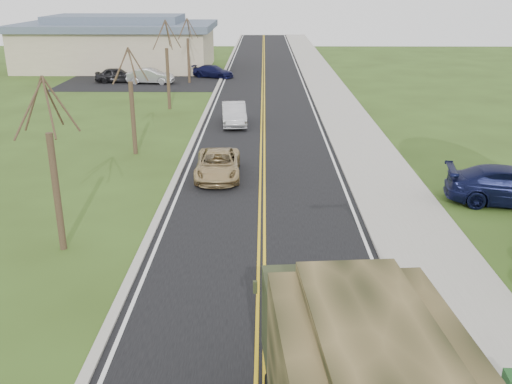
{
  "coord_description": "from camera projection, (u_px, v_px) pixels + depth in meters",
  "views": [
    {
      "loc": [
        0.05,
        -8.12,
        8.79
      ],
      "look_at": [
        -0.21,
        11.0,
        1.8
      ],
      "focal_mm": 40.0,
      "sensor_mm": 36.0,
      "label": 1
    }
  ],
  "objects": [
    {
      "name": "pickup_navy",
      "position": [
        512.0,
        186.0,
        23.97
      ],
      "size": [
        5.73,
        3.11,
        1.58
      ],
      "primitive_type": "imported",
      "rotation": [
        0.0,
        0.0,
        1.4
      ],
      "color": "#0F1337",
      "rests_on": "ground"
    },
    {
      "name": "lot_car_silver",
      "position": [
        150.0,
        76.0,
        53.22
      ],
      "size": [
        4.42,
        1.85,
        1.42
      ],
      "primitive_type": "imported",
      "rotation": [
        0.0,
        0.0,
        1.49
      ],
      "color": "#ACACB1",
      "rests_on": "ground"
    },
    {
      "name": "bare_tree_d",
      "position": [
        188.0,
        55.0,
        53.06
      ],
      "size": [
        1.88,
        2.2,
        5.91
      ],
      "color": "#38281C",
      "rests_on": "ground"
    },
    {
      "name": "lot_car_navy",
      "position": [
        213.0,
        71.0,
        56.73
      ],
      "size": [
        4.52,
        3.18,
        1.21
      ],
      "primitive_type": "imported",
      "rotation": [
        0.0,
        0.0,
        1.18
      ],
      "color": "#0E0F33",
      "rests_on": "ground"
    },
    {
      "name": "curb_right",
      "position": [
        312.0,
        94.0,
        48.14
      ],
      "size": [
        0.3,
        120.0,
        0.12
      ],
      "primitive_type": "cube",
      "color": "#9E998E",
      "rests_on": "ground"
    },
    {
      "name": "bare_tree_c",
      "position": [
        168.0,
        71.0,
        41.72
      ],
      "size": [
        2.04,
        2.39,
        6.42
      ],
      "color": "#38281C",
      "rests_on": "ground"
    },
    {
      "name": "road",
      "position": [
        263.0,
        94.0,
        48.21
      ],
      "size": [
        8.0,
        120.0,
        0.01
      ],
      "primitive_type": "cube",
      "color": "black",
      "rests_on": "ground"
    },
    {
      "name": "bare_tree_a",
      "position": [
        55.0,
        178.0,
        19.23
      ],
      "size": [
        1.93,
        2.26,
        6.08
      ],
      "color": "#38281C",
      "rests_on": "ground"
    },
    {
      "name": "commercial_building",
      "position": [
        118.0,
        43.0,
        62.5
      ],
      "size": [
        25.5,
        21.5,
        5.65
      ],
      "color": "tan",
      "rests_on": "ground"
    },
    {
      "name": "sidewalk_right",
      "position": [
        333.0,
        94.0,
        48.12
      ],
      "size": [
        3.2,
        120.0,
        0.1
      ],
      "primitive_type": "cube",
      "color": "#9E998E",
      "rests_on": "ground"
    },
    {
      "name": "suv_champagne",
      "position": [
        218.0,
        164.0,
        27.4
      ],
      "size": [
        2.24,
        4.6,
        1.26
      ],
      "primitive_type": "imported",
      "rotation": [
        0.0,
        0.0,
        0.03
      ],
      "color": "tan",
      "rests_on": "ground"
    },
    {
      "name": "lot_car_dark",
      "position": [
        117.0,
        75.0,
        53.9
      ],
      "size": [
        4.24,
        2.07,
        1.39
      ],
      "primitive_type": "imported",
      "rotation": [
        0.0,
        0.0,
        1.68
      ],
      "color": "black",
      "rests_on": "ground"
    },
    {
      "name": "curb_left",
      "position": [
        214.0,
        94.0,
        48.25
      ],
      "size": [
        0.3,
        120.0,
        0.1
      ],
      "primitive_type": "cube",
      "color": "#9E998E",
      "rests_on": "ground"
    },
    {
      "name": "sedan_silver",
      "position": [
        234.0,
        114.0,
        37.62
      ],
      "size": [
        1.91,
        4.49,
        1.44
      ],
      "primitive_type": "imported",
      "rotation": [
        0.0,
        0.0,
        0.09
      ],
      "color": "#BABBC0",
      "rests_on": "ground"
    },
    {
      "name": "bare_tree_b",
      "position": [
        132.0,
        109.0,
        30.55
      ],
      "size": [
        1.83,
        2.14,
        5.73
      ],
      "color": "#38281C",
      "rests_on": "ground"
    }
  ]
}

